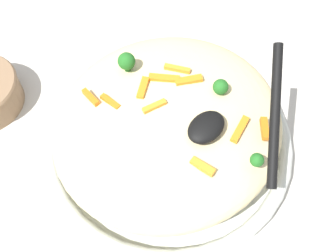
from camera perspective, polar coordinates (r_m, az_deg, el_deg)
The scene contains 17 objects.
ground_plane at distance 0.62m, azimuth 0.00°, elevation -3.52°, with size 2.40×2.40×0.00m, color beige.
serving_bowl at distance 0.60m, azimuth 0.00°, elevation -2.36°, with size 0.38×0.38×0.05m.
pasta_mound at distance 0.55m, azimuth 0.00°, elevation 0.54°, with size 0.33×0.32×0.08m, color beige.
carrot_piece_0 at distance 0.54m, azimuth -11.34°, elevation 4.18°, with size 0.03×0.01×0.01m, color orange.
carrot_piece_1 at distance 0.54m, azimuth -3.74°, elevation 5.63°, with size 0.04×0.01×0.01m, color orange.
carrot_piece_2 at distance 0.56m, azimuth 1.36°, elevation 8.40°, with size 0.04×0.01×0.01m, color orange.
carrot_piece_3 at distance 0.52m, azimuth -2.02°, elevation 2.91°, with size 0.03×0.01×0.01m, color orange.
carrot_piece_4 at distance 0.48m, azimuth 5.12°, elevation -5.97°, with size 0.03×0.01×0.01m, color orange.
carrot_piece_5 at distance 0.51m, azimuth 10.56°, elevation -0.47°, with size 0.04×0.01×0.01m, color orange.
carrot_piece_6 at distance 0.55m, azimuth 3.10°, elevation 6.74°, with size 0.04×0.01×0.01m, color orange.
carrot_piece_7 at distance 0.53m, azimuth -8.50°, elevation 3.53°, with size 0.03×0.01×0.01m, color orange.
carrot_piece_8 at distance 0.52m, azimuth 14.05°, elevation -0.35°, with size 0.03×0.01×0.01m, color orange.
carrot_piece_9 at distance 0.55m, azimuth -0.56°, elevation 7.02°, with size 0.04×0.01×0.01m, color orange.
broccoli_floret_0 at distance 0.53m, azimuth 7.76°, elevation 5.72°, with size 0.02×0.02×0.02m.
broccoli_floret_1 at distance 0.48m, azimuth 12.98°, elevation -4.92°, with size 0.02×0.02×0.02m.
broccoli_floret_2 at distance 0.56m, azimuth -6.13°, elevation 9.44°, with size 0.03×0.03×0.03m.
serving_spoon at distance 0.48m, azimuth 9.32°, elevation 0.49°, with size 0.14×0.14×0.09m.
Camera 1 is at (-0.22, -0.20, 0.55)m, focal length 41.33 mm.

